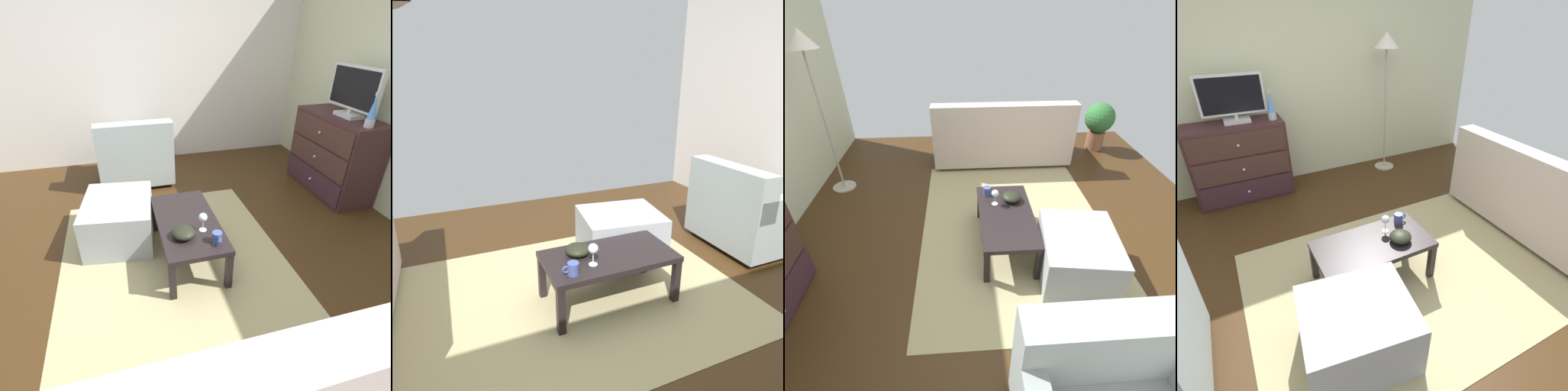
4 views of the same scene
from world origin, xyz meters
The scene contains 10 objects.
ground_plane centered at (0.00, 0.00, -0.03)m, with size 5.36×4.86×0.05m, color #3B2611.
area_rug centered at (0.20, -0.20, 0.00)m, with size 2.60×1.90×0.01m, color tan.
coffee_table centered at (-0.05, -0.07, 0.33)m, with size 0.94×0.50×0.37m.
wine_glass centered at (0.11, 0.02, 0.49)m, with size 0.07×0.07×0.16m.
mug centered at (0.28, 0.08, 0.42)m, with size 0.11×0.08×0.08m.
bowl_decorative centered at (0.16, -0.15, 0.41)m, with size 0.18×0.18×0.08m, color black.
couch_large centered at (1.75, -0.25, 0.34)m, with size 0.85×1.89×0.90m.
ottoman centered at (-0.45, -0.62, 0.21)m, with size 0.70×0.60×0.43m, color #9AA0A8.
standing_lamp centered at (1.11, 1.83, 1.53)m, with size 0.32×0.32×1.79m.
potted_plant centered at (2.03, -1.78, 0.43)m, with size 0.44×0.44×0.72m.
Camera 3 is at (-2.17, 0.32, 2.04)m, focal length 27.12 mm.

